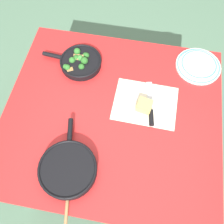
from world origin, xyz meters
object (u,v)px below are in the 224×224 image
cheese_block (145,106)px  dinner_plate_stack (198,65)px  skillet_broccoli (80,62)px  skillet_eggs (68,169)px  wooden_spoon (67,202)px  grater_knife (151,109)px

cheese_block → dinner_plate_stack: size_ratio=0.33×
skillet_broccoli → dinner_plate_stack: bearing=-165.4°
skillet_eggs → wooden_spoon: skillet_eggs is taller
skillet_broccoli → wooden_spoon: 0.74m
skillet_eggs → wooden_spoon: bearing=-179.4°
skillet_eggs → wooden_spoon: (0.03, -0.13, -0.02)m
grater_knife → dinner_plate_stack: 0.40m
skillet_broccoli → skillet_eggs: 0.60m
skillet_eggs → grater_knife: 0.51m
grater_knife → cheese_block: (-0.03, 0.01, 0.01)m
wooden_spoon → cheese_block: size_ratio=4.12×
wooden_spoon → dinner_plate_stack: dinner_plate_stack is taller
wooden_spoon → skillet_broccoli: bearing=-0.9°
grater_knife → cheese_block: cheese_block is taller
cheese_block → skillet_eggs: bearing=-127.7°
skillet_broccoli → grater_knife: skillet_broccoli is taller
skillet_broccoli → cheese_block: skillet_broccoli is taller
wooden_spoon → dinner_plate_stack: 0.99m
skillet_broccoli → wooden_spoon: (0.12, -0.73, -0.02)m
skillet_broccoli → skillet_eggs: size_ratio=0.91×
skillet_eggs → grater_knife: skillet_eggs is taller
skillet_eggs → dinner_plate_stack: size_ratio=1.49×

